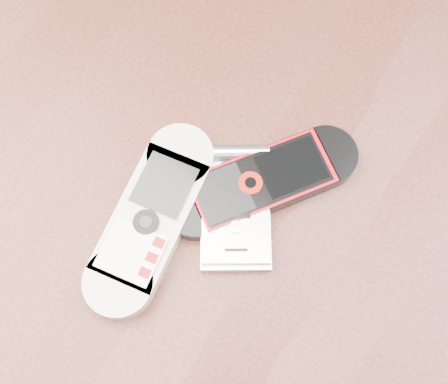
{
  "coord_description": "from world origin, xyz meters",
  "views": [
    {
      "loc": [
        0.09,
        -0.13,
        1.22
      ],
      "look_at": [
        0.01,
        0.0,
        0.76
      ],
      "focal_mm": 50.0,
      "sensor_mm": 36.0,
      "label": 1
    }
  ],
  "objects_px": {
    "table": "(220,228)",
    "nokia_white": "(151,218)",
    "nokia_black_red": "(262,182)",
    "motorola_razr": "(235,210)"
  },
  "relations": [
    {
      "from": "table",
      "to": "nokia_white",
      "type": "relative_size",
      "value": 7.34
    },
    {
      "from": "nokia_black_red",
      "to": "motorola_razr",
      "type": "relative_size",
      "value": 1.53
    },
    {
      "from": "table",
      "to": "nokia_white",
      "type": "xyz_separation_m",
      "value": [
        -0.03,
        -0.05,
        0.11
      ]
    },
    {
      "from": "motorola_razr",
      "to": "table",
      "type": "bearing_deg",
      "value": 126.93
    },
    {
      "from": "table",
      "to": "motorola_razr",
      "type": "relative_size",
      "value": 11.31
    },
    {
      "from": "nokia_white",
      "to": "nokia_black_red",
      "type": "distance_m",
      "value": 0.09
    },
    {
      "from": "nokia_black_red",
      "to": "motorola_razr",
      "type": "xyz_separation_m",
      "value": [
        -0.0,
        -0.03,
        0.0
      ]
    },
    {
      "from": "table",
      "to": "nokia_black_red",
      "type": "relative_size",
      "value": 7.39
    },
    {
      "from": "nokia_white",
      "to": "nokia_black_red",
      "type": "relative_size",
      "value": 1.01
    },
    {
      "from": "nokia_white",
      "to": "nokia_black_red",
      "type": "xyz_separation_m",
      "value": [
        0.06,
        0.07,
        -0.0
      ]
    }
  ]
}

